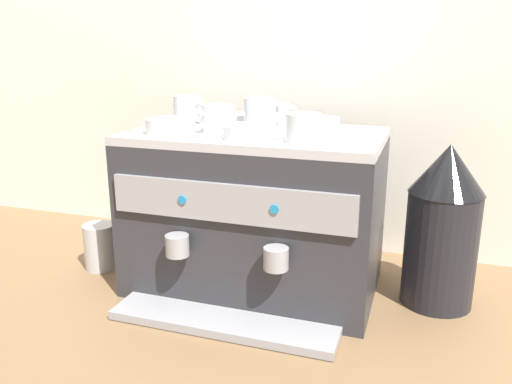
% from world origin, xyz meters
% --- Properties ---
extents(ground_plane, '(4.00, 4.00, 0.00)m').
position_xyz_m(ground_plane, '(0.00, 0.00, 0.00)').
color(ground_plane, brown).
extents(tiled_backsplash_wall, '(2.80, 0.03, 0.95)m').
position_xyz_m(tiled_backsplash_wall, '(0.00, 0.36, 0.47)').
color(tiled_backsplash_wall, silver).
rests_on(tiled_backsplash_wall, ground_plane).
extents(espresso_machine, '(0.63, 0.49, 0.42)m').
position_xyz_m(espresso_machine, '(0.00, -0.00, 0.21)').
color(espresso_machine, '#2D2D33').
rests_on(espresso_machine, ground_plane).
extents(ceramic_cup_0, '(0.11, 0.10, 0.07)m').
position_xyz_m(ceramic_cup_0, '(-0.09, -0.04, 0.45)').
color(ceramic_cup_0, silver).
rests_on(ceramic_cup_0, espresso_machine).
extents(ceramic_cup_1, '(0.08, 0.12, 0.08)m').
position_xyz_m(ceramic_cup_1, '(0.00, 0.03, 0.46)').
color(ceramic_cup_1, silver).
rests_on(ceramic_cup_1, espresso_machine).
extents(ceramic_cup_2, '(0.08, 0.09, 0.06)m').
position_xyz_m(ceramic_cup_2, '(0.02, 0.13, 0.45)').
color(ceramic_cup_2, silver).
rests_on(ceramic_cup_2, espresso_machine).
extents(ceramic_cup_3, '(0.11, 0.08, 0.08)m').
position_xyz_m(ceramic_cup_3, '(-0.21, 0.06, 0.46)').
color(ceramic_cup_3, silver).
rests_on(ceramic_cup_3, espresso_machine).
extents(ceramic_cup_4, '(0.08, 0.12, 0.07)m').
position_xyz_m(ceramic_cup_4, '(0.15, -0.11, 0.45)').
color(ceramic_cup_4, silver).
rests_on(ceramic_cup_4, espresso_machine).
extents(ceramic_bowl_0, '(0.12, 0.12, 0.04)m').
position_xyz_m(ceramic_bowl_0, '(0.14, 0.02, 0.44)').
color(ceramic_bowl_0, white).
rests_on(ceramic_bowl_0, espresso_machine).
extents(ceramic_bowl_1, '(0.12, 0.12, 0.03)m').
position_xyz_m(ceramic_bowl_1, '(0.01, -0.10, 0.43)').
color(ceramic_bowl_1, white).
rests_on(ceramic_bowl_1, espresso_machine).
extents(ceramic_bowl_2, '(0.11, 0.11, 0.04)m').
position_xyz_m(ceramic_bowl_2, '(-0.20, -0.10, 0.44)').
color(ceramic_bowl_2, white).
rests_on(ceramic_bowl_2, espresso_machine).
extents(ceramic_bowl_3, '(0.11, 0.11, 0.03)m').
position_xyz_m(ceramic_bowl_3, '(-0.11, 0.09, 0.43)').
color(ceramic_bowl_3, white).
rests_on(ceramic_bowl_3, espresso_machine).
extents(coffee_grinder, '(0.18, 0.18, 0.41)m').
position_xyz_m(coffee_grinder, '(0.47, 0.04, 0.21)').
color(coffee_grinder, black).
rests_on(coffee_grinder, ground_plane).
extents(milk_pitcher, '(0.09, 0.09, 0.13)m').
position_xyz_m(milk_pitcher, '(-0.46, -0.05, 0.07)').
color(milk_pitcher, '#B7B7BC').
rests_on(milk_pitcher, ground_plane).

